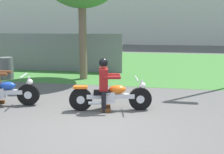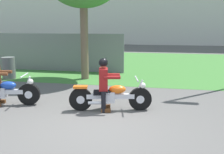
% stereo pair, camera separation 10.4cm
% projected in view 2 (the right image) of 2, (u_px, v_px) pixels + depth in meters
% --- Properties ---
extents(ground, '(120.00, 120.00, 0.00)m').
position_uv_depth(ground, '(95.00, 126.00, 5.94)').
color(ground, '#565451').
extents(grass_verge, '(60.00, 12.00, 0.01)m').
position_uv_depth(grass_verge, '(140.00, 63.00, 15.50)').
color(grass_verge, '#3D7533').
rests_on(grass_verge, ground).
extents(motorcycle_lead, '(2.13, 0.78, 0.86)m').
position_uv_depth(motorcycle_lead, '(111.00, 96.00, 6.96)').
color(motorcycle_lead, black).
rests_on(motorcycle_lead, ground).
extents(rider_lead, '(0.62, 0.54, 1.38)m').
position_uv_depth(rider_lead, '(104.00, 80.00, 6.88)').
color(rider_lead, black).
rests_on(rider_lead, ground).
extents(motorcycle_follow, '(2.06, 0.77, 0.86)m').
position_uv_depth(motorcycle_follow, '(2.00, 92.00, 7.42)').
color(motorcycle_follow, black).
rests_on(motorcycle_follow, ground).
extents(trash_can, '(0.53, 0.53, 0.90)m').
position_uv_depth(trash_can, '(9.00, 68.00, 11.04)').
color(trash_can, '#595E5B').
rests_on(trash_can, ground).
extents(fence_segment, '(7.00, 0.06, 1.80)m').
position_uv_depth(fence_segment, '(53.00, 52.00, 12.94)').
color(fence_segment, slate).
rests_on(fence_segment, ground).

